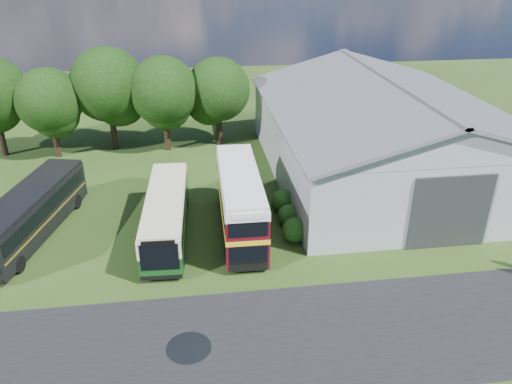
{
  "coord_description": "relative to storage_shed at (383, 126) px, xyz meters",
  "views": [
    {
      "loc": [
        -0.78,
        -21.54,
        17.36
      ],
      "look_at": [
        3.3,
        8.0,
        2.73
      ],
      "focal_mm": 35.0,
      "sensor_mm": 36.0,
      "label": 1
    }
  ],
  "objects": [
    {
      "name": "bus_green_single",
      "position": [
        -17.7,
        -8.21,
        -2.57
      ],
      "size": [
        2.98,
        10.98,
        3.0
      ],
      "rotation": [
        0.0,
        0.0,
        -0.04
      ],
      "color": "black",
      "rests_on": "ground"
    },
    {
      "name": "shrub_front",
      "position": [
        -9.4,
        -9.98,
        -4.17
      ],
      "size": [
        1.7,
        1.7,
        1.7
      ],
      "primitive_type": "sphere",
      "color": "#194714",
      "rests_on": "ground"
    },
    {
      "name": "shrub_back",
      "position": [
        -9.4,
        -5.98,
        -4.17
      ],
      "size": [
        1.8,
        1.8,
        1.8
      ],
      "primitive_type": "sphere",
      "color": "#194714",
      "rests_on": "ground"
    },
    {
      "name": "ground",
      "position": [
        -15.0,
        -15.98,
        -4.17
      ],
      "size": [
        120.0,
        120.0,
        0.0
      ],
      "primitive_type": "plane",
      "color": "#233E13",
      "rests_on": "ground"
    },
    {
      "name": "tree_left_b",
      "position": [
        -28.0,
        7.52,
        1.09
      ],
      "size": [
        5.78,
        5.78,
        8.16
      ],
      "color": "black",
      "rests_on": "ground"
    },
    {
      "name": "bus_maroon_double",
      "position": [
        -12.82,
        -8.37,
        -1.97
      ],
      "size": [
        2.8,
        10.28,
        4.4
      ],
      "rotation": [
        0.0,
        0.0,
        -0.02
      ],
      "color": "black",
      "rests_on": "ground"
    },
    {
      "name": "puddle",
      "position": [
        -16.5,
        -18.98,
        -4.17
      ],
      "size": [
        2.2,
        2.2,
        0.01
      ],
      "primitive_type": "cylinder",
      "color": "black",
      "rests_on": "ground"
    },
    {
      "name": "tree_right_a",
      "position": [
        -18.0,
        7.82,
        1.52
      ],
      "size": [
        6.26,
        6.26,
        8.83
      ],
      "color": "black",
      "rests_on": "ground"
    },
    {
      "name": "tree_mid",
      "position": [
        -23.0,
        8.82,
        2.02
      ],
      "size": [
        6.8,
        6.8,
        9.6
      ],
      "color": "black",
      "rests_on": "ground"
    },
    {
      "name": "tree_right_b",
      "position": [
        -13.0,
        8.62,
        1.27
      ],
      "size": [
        5.98,
        5.98,
        8.45
      ],
      "color": "black",
      "rests_on": "ground"
    },
    {
      "name": "storage_shed",
      "position": [
        0.0,
        0.0,
        0.0
      ],
      "size": [
        18.8,
        24.8,
        8.15
      ],
      "color": "gray",
      "rests_on": "ground"
    },
    {
      "name": "bus_dark_single",
      "position": [
        -26.53,
        -7.01,
        -2.46
      ],
      "size": [
        5.29,
        11.9,
        3.2
      ],
      "rotation": [
        0.0,
        0.0,
        -0.23
      ],
      "color": "black",
      "rests_on": "ground"
    },
    {
      "name": "shrub_mid",
      "position": [
        -9.4,
        -7.98,
        -4.17
      ],
      "size": [
        1.6,
        1.6,
        1.6
      ],
      "primitive_type": "sphere",
      "color": "#194714",
      "rests_on": "ground"
    },
    {
      "name": "asphalt_road",
      "position": [
        -12.0,
        -18.98,
        -4.17
      ],
      "size": [
        60.0,
        8.0,
        0.02
      ],
      "primitive_type": "cube",
      "color": "black",
      "rests_on": "ground"
    }
  ]
}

